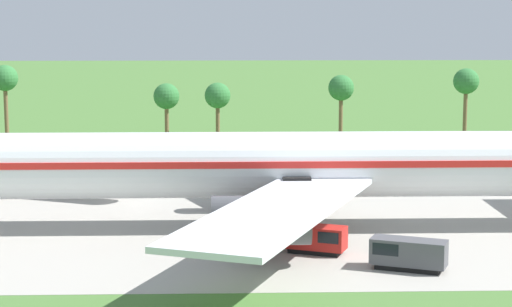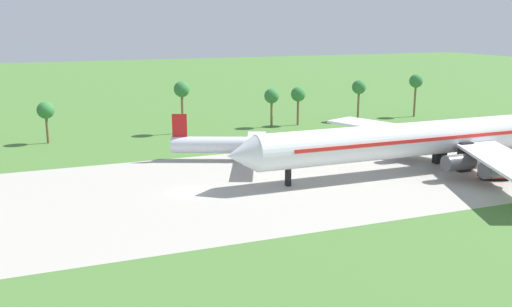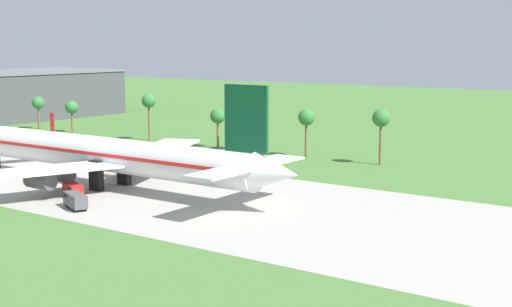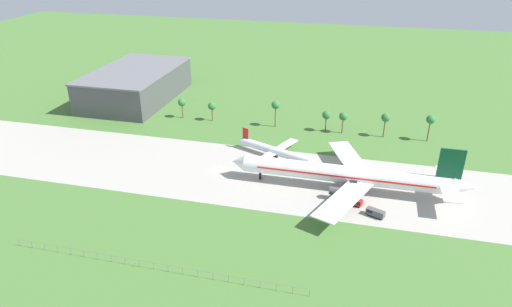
{
  "view_description": "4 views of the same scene",
  "coord_description": "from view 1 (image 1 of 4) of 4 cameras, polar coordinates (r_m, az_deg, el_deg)",
  "views": [
    {
      "loc": [
        41.18,
        -83.0,
        18.84
      ],
      "look_at": [
        43.74,
        -2.36,
        6.69
      ],
      "focal_mm": 65.0,
      "sensor_mm": 36.0,
      "label": 1
    },
    {
      "loc": [
        -20.91,
        -80.51,
        25.38
      ],
      "look_at": [
        9.95,
        -2.36,
        5.69
      ],
      "focal_mm": 40.0,
      "sensor_mm": 36.0,
      "label": 2
    },
    {
      "loc": [
        136.33,
        -85.56,
        24.25
      ],
      "look_at": [
        77.54,
        -2.36,
        8.6
      ],
      "focal_mm": 50.0,
      "sensor_mm": 36.0,
      "label": 3
    },
    {
      "loc": [
        47.63,
        -137.76,
        77.98
      ],
      "look_at": [
        12.0,
        5.0,
        6.0
      ],
      "focal_mm": 32.0,
      "sensor_mm": 36.0,
      "label": 4
    }
  ],
  "objects": [
    {
      "name": "fuel_truck",
      "position": [
        74.01,
        3.81,
        -5.24
      ],
      "size": [
        5.22,
        3.67,
        2.22
      ],
      "color": "black",
      "rests_on": "ground_plane"
    },
    {
      "name": "jet_airliner",
      "position": [
        81.83,
        1.16,
        -0.72
      ],
      "size": [
        79.51,
        57.29,
        18.48
      ],
      "color": "white",
      "rests_on": "ground_plane"
    },
    {
      "name": "baggage_tug",
      "position": [
        70.1,
        9.22,
        -6.07
      ],
      "size": [
        5.92,
        3.98,
        2.33
      ],
      "color": "black",
      "rests_on": "ground_plane"
    },
    {
      "name": "palm_tree_row",
      "position": [
        129.97,
        -9.65,
        3.72
      ],
      "size": [
        111.25,
        3.6,
        11.98
      ],
      "color": "brown",
      "rests_on": "ground_plane"
    }
  ]
}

